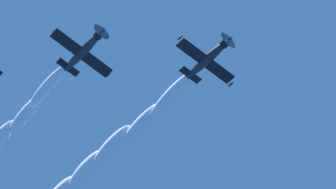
# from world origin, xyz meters

# --- Properties ---
(airplane_lead) EXTENTS (8.08, 7.18, 2.93)m
(airplane_lead) POSITION_xyz_m (2.77, 5.12, 76.06)
(airplane_lead) COLOR #232328
(airplane_left_wingman) EXTENTS (8.13, 7.19, 2.61)m
(airplane_left_wingman) POSITION_xyz_m (12.45, -4.96, 77.14)
(airplane_left_wingman) COLOR #232328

